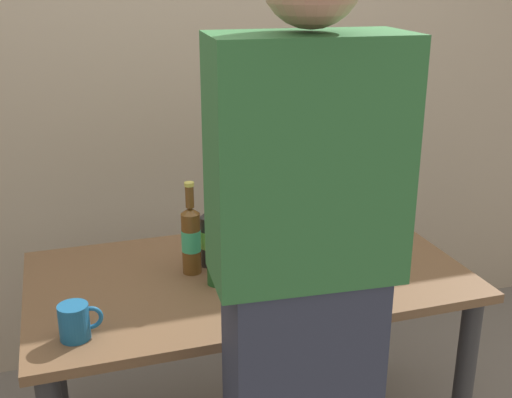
{
  "coord_description": "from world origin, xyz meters",
  "views": [
    {
      "loc": [
        -0.55,
        -1.81,
        1.67
      ],
      "look_at": [
        0.03,
        0.0,
        0.99
      ],
      "focal_mm": 45.16,
      "sensor_mm": 36.0,
      "label": 1
    }
  ],
  "objects_px": {
    "beer_bottle_green": "(191,238)",
    "beer_bottle_brown": "(217,247)",
    "beer_bottle_amber": "(209,236)",
    "laptop": "(299,245)",
    "coffee_mug": "(75,322)",
    "person_figure": "(303,301)"
  },
  "relations": [
    {
      "from": "laptop",
      "to": "coffee_mug",
      "type": "xyz_separation_m",
      "value": [
        -0.74,
        -0.28,
        -0.01
      ]
    },
    {
      "from": "beer_bottle_brown",
      "to": "coffee_mug",
      "type": "bearing_deg",
      "value": -156.06
    },
    {
      "from": "beer_bottle_amber",
      "to": "beer_bottle_brown",
      "type": "bearing_deg",
      "value": -94.3
    },
    {
      "from": "laptop",
      "to": "beer_bottle_amber",
      "type": "bearing_deg",
      "value": 169.34
    },
    {
      "from": "person_figure",
      "to": "beer_bottle_amber",
      "type": "bearing_deg",
      "value": 97.24
    },
    {
      "from": "beer_bottle_amber",
      "to": "coffee_mug",
      "type": "height_order",
      "value": "beer_bottle_amber"
    },
    {
      "from": "beer_bottle_green",
      "to": "person_figure",
      "type": "relative_size",
      "value": 0.17
    },
    {
      "from": "laptop",
      "to": "coffee_mug",
      "type": "relative_size",
      "value": 3.38
    },
    {
      "from": "laptop",
      "to": "beer_bottle_amber",
      "type": "distance_m",
      "value": 0.3
    },
    {
      "from": "beer_bottle_amber",
      "to": "person_figure",
      "type": "distance_m",
      "value": 0.64
    },
    {
      "from": "beer_bottle_amber",
      "to": "beer_bottle_brown",
      "type": "distance_m",
      "value": 0.14
    },
    {
      "from": "beer_bottle_amber",
      "to": "person_figure",
      "type": "bearing_deg",
      "value": -82.76
    },
    {
      "from": "laptop",
      "to": "beer_bottle_brown",
      "type": "distance_m",
      "value": 0.32
    },
    {
      "from": "beer_bottle_green",
      "to": "person_figure",
      "type": "xyz_separation_m",
      "value": [
        0.15,
        -0.59,
        0.06
      ]
    },
    {
      "from": "beer_bottle_brown",
      "to": "person_figure",
      "type": "height_order",
      "value": "person_figure"
    },
    {
      "from": "beer_bottle_green",
      "to": "beer_bottle_brown",
      "type": "bearing_deg",
      "value": -60.9
    },
    {
      "from": "beer_bottle_amber",
      "to": "person_figure",
      "type": "relative_size",
      "value": 0.16
    },
    {
      "from": "beer_bottle_green",
      "to": "laptop",
      "type": "bearing_deg",
      "value": -3.17
    },
    {
      "from": "beer_bottle_amber",
      "to": "person_figure",
      "type": "xyz_separation_m",
      "value": [
        0.08,
        -0.63,
        0.07
      ]
    },
    {
      "from": "laptop",
      "to": "beer_bottle_amber",
      "type": "relative_size",
      "value": 1.38
    },
    {
      "from": "laptop",
      "to": "coffee_mug",
      "type": "height_order",
      "value": "laptop"
    },
    {
      "from": "laptop",
      "to": "coffee_mug",
      "type": "bearing_deg",
      "value": -159.5
    }
  ]
}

